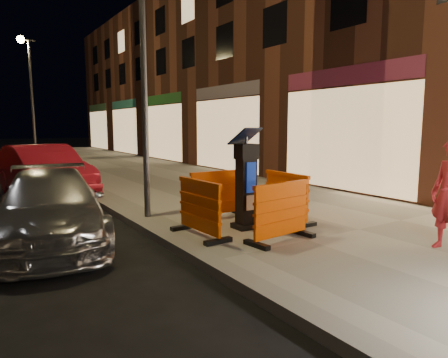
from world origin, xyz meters
TOP-DOWN VIEW (x-y plane):
  - ground_plane at (0.00, 0.00)m, footprint 120.00×120.00m
  - sidewalk at (3.00, 0.00)m, footprint 6.00×60.00m
  - kerb at (0.00, 0.00)m, footprint 0.30×60.00m
  - parking_kiosk at (1.38, 1.17)m, footprint 0.54×0.54m
  - barrier_front at (1.38, 0.22)m, footprint 1.25×0.63m
  - barrier_back at (1.38, 2.12)m, footprint 1.22×0.53m
  - barrier_kerbside at (0.43, 1.17)m, footprint 0.56×1.23m
  - barrier_bldgside at (2.33, 1.17)m, footprint 0.51×1.21m
  - car_silver at (-1.61, 2.70)m, footprint 2.34×4.36m
  - car_red at (-0.97, 7.58)m, footprint 2.16×4.53m
  - street_lamp_mid at (0.25, 3.00)m, footprint 0.12×0.12m
  - street_lamp_far at (0.25, 18.00)m, footprint 0.12×0.12m

SIDE VIEW (x-z plane):
  - ground_plane at x=0.00m, z-range 0.00..0.00m
  - car_silver at x=-1.61m, z-range -0.60..0.60m
  - car_red at x=-0.97m, z-range -0.72..0.72m
  - sidewalk at x=3.00m, z-range 0.00..0.15m
  - kerb at x=0.00m, z-range 0.00..0.15m
  - barrier_front at x=1.38m, z-range 0.15..1.09m
  - barrier_back at x=1.38m, z-range 0.15..1.09m
  - barrier_kerbside at x=0.43m, z-range 0.15..1.09m
  - barrier_bldgside at x=2.33m, z-range 0.15..1.09m
  - parking_kiosk at x=1.38m, z-range 0.15..1.84m
  - street_lamp_mid at x=0.25m, z-range 0.15..6.15m
  - street_lamp_far at x=0.25m, z-range 0.15..6.15m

